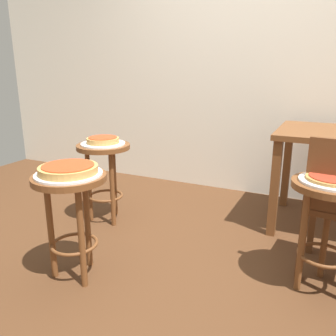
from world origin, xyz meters
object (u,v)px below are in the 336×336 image
Objects in this scene: serving_plate_middle at (333,181)px; stool_leftside at (104,164)px; serving_plate_foreground at (69,174)px; serving_plate_leftside at (103,144)px; pizza_leftside at (103,140)px; pizza_foreground at (68,169)px; pizza_middle at (334,178)px; stool_middle at (329,210)px; stool_foreground at (71,201)px.

serving_plate_middle reaches higher than stool_leftside.
serving_plate_leftside is at bearing 112.18° from serving_plate_foreground.
pizza_leftside is at bearing 180.00° from stool_leftside.
pizza_middle is at bearing 20.43° from pizza_foreground.
serving_plate_foreground is 0.59× the size of stool_middle.
pizza_foreground is 0.95× the size of serving_plate_leftside.
serving_plate_middle reaches higher than stool_foreground.
pizza_leftside is at bearing 171.30° from pizza_middle.
stool_leftside is 0.16m from serving_plate_leftside.
stool_leftside is (-1.62, 0.25, 0.00)m from stool_middle.
serving_plate_leftside is 0.03m from pizza_leftside.
stool_leftside is 0.19m from pizza_leftside.
stool_middle is at bearing -8.70° from serving_plate_leftside.
serving_plate_foreground is at bearing -159.57° from pizza_middle.
pizza_foreground is (0.00, 0.00, 0.03)m from serving_plate_foreground.
pizza_middle is at bearing 20.43° from serving_plate_foreground.
stool_middle is (1.32, 0.49, -0.19)m from pizza_foreground.
stool_foreground is 1.95× the size of pizza_foreground.
stool_leftside is (-1.62, 0.25, -0.16)m from serving_plate_middle.
serving_plate_leftside is at bearing 171.30° from pizza_middle.
pizza_leftside is (-1.62, 0.25, 0.03)m from serving_plate_middle.
pizza_middle reaches higher than serving_plate_middle.
serving_plate_foreground is at bearing -67.82° from serving_plate_leftside.
pizza_foreground is 1.42m from stool_middle.
serving_plate_foreground is 0.03m from pizza_foreground.
stool_foreground is 1.70× the size of serving_plate_foreground.
pizza_leftside is at bearing 112.18° from stool_foreground.
stool_middle is 1.85× the size of serving_plate_leftside.
serving_plate_middle is at bearing 90.00° from pizza_middle.
stool_middle is at bearing 20.43° from stool_foreground.
serving_plate_leftside reaches higher than stool_leftside.
pizza_middle is at bearing 20.43° from stool_foreground.
pizza_foreground is at bearing -159.57° from pizza_middle.
stool_leftside is 1.85× the size of serving_plate_leftside.
serving_plate_middle is 0.02m from pizza_middle.
pizza_leftside is (-1.62, 0.25, 0.19)m from stool_middle.
stool_middle is 2.29× the size of pizza_middle.
pizza_foreground is 0.80m from serving_plate_leftside.
stool_foreground is at bearing -67.82° from pizza_leftside.
serving_plate_foreground is 1.41m from serving_plate_middle.
stool_foreground is 0.19m from pizza_foreground.
serving_plate_middle is 1.38× the size of pizza_leftside.
stool_leftside is (-0.30, 0.74, 0.00)m from stool_foreground.
pizza_foreground is at bearing -159.57° from stool_middle.
stool_leftside is at bearing -26.57° from serving_plate_leftside.
pizza_middle is at bearing -8.70° from stool_leftside.
serving_plate_foreground and serving_plate_middle have the same top height.
stool_middle is 1.65m from pizza_leftside.
serving_plate_leftside is (-0.00, 0.00, 0.16)m from stool_leftside.
pizza_foreground is 1.17× the size of pizza_middle.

